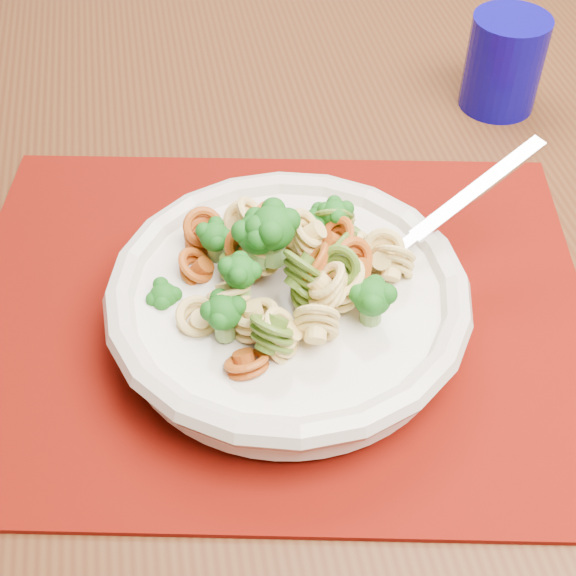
{
  "coord_description": "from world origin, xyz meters",
  "views": [
    {
      "loc": [
        -0.3,
        -0.39,
        1.15
      ],
      "look_at": [
        -0.28,
        -0.04,
        0.78
      ],
      "focal_mm": 50.0,
      "sensor_mm": 36.0,
      "label": 1
    }
  ],
  "objects": [
    {
      "name": "dining_table",
      "position": [
        -0.3,
        0.03,
        0.64
      ],
      "size": [
        1.56,
        1.11,
        0.73
      ],
      "rotation": [
        0.0,
        0.0,
        0.12
      ],
      "color": "#482914",
      "rests_on": "ground"
    },
    {
      "name": "pasta_broccoli_heap",
      "position": [
        -0.28,
        -0.04,
        0.78
      ],
      "size": [
        0.2,
        0.2,
        0.06
      ],
      "primitive_type": null,
      "color": "#E6CB71",
      "rests_on": "pasta_bowl"
    },
    {
      "name": "tumbler",
      "position": [
        -0.07,
        0.22,
        0.77
      ],
      "size": [
        0.07,
        0.07,
        0.08
      ],
      "primitive_type": "cylinder",
      "color": "#090569",
      "rests_on": "dining_table"
    },
    {
      "name": "fork",
      "position": [
        -0.21,
        -0.02,
        0.78
      ],
      "size": [
        0.17,
        0.11,
        0.08
      ],
      "primitive_type": null,
      "rotation": [
        0.0,
        -0.35,
        0.51
      ],
      "color": "silver",
      "rests_on": "pasta_bowl"
    },
    {
      "name": "pasta_bowl",
      "position": [
        -0.28,
        -0.04,
        0.76
      ],
      "size": [
        0.24,
        0.24,
        0.05
      ],
      "color": "beige",
      "rests_on": "placemat"
    },
    {
      "name": "placemat",
      "position": [
        -0.29,
        -0.02,
        0.73
      ],
      "size": [
        0.46,
        0.37,
        0.0
      ],
      "primitive_type": "cube",
      "rotation": [
        0.0,
        0.0,
        -0.08
      ],
      "color": "#640704",
      "rests_on": "dining_table"
    }
  ]
}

